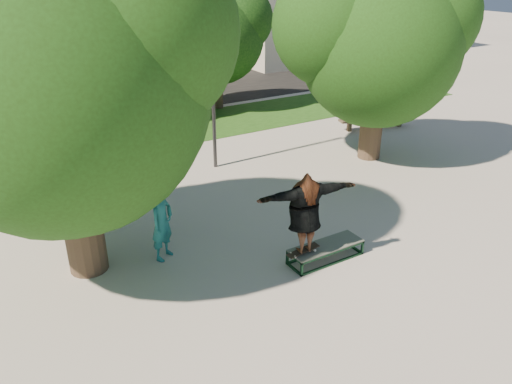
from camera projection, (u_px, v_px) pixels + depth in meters
ground at (271, 239)px, 12.39m from camera, size 120.00×120.00×0.00m
grass_strip at (165, 131)px, 20.22m from camera, size 30.00×4.00×0.02m
asphalt_strip at (97, 100)px, 24.80m from camera, size 40.00×8.00×0.01m
tree_left at (51, 69)px, 9.36m from camera, size 6.96×5.95×7.12m
tree_right at (377, 36)px, 15.85m from camera, size 6.24×5.33×6.51m
bg_tree_mid at (83, 24)px, 19.56m from camera, size 5.76×4.92×6.24m
bg_tree_right at (214, 30)px, 21.98m from camera, size 5.04×4.31×5.43m
lamppost at (212, 72)px, 15.41m from camera, size 0.25×0.15×6.11m
grind_box at (326, 252)px, 11.45m from camera, size 1.80×0.60×0.38m
skater_rig at (305, 213)px, 10.65m from camera, size 2.35×0.99×1.93m
bystander at (162, 222)px, 11.23m from camera, size 0.80×0.74×1.83m
bench at (375, 119)px, 20.37m from camera, size 3.12×1.20×0.48m
car_dark at (61, 95)px, 22.86m from camera, size 1.59×4.14×1.34m
car_grey at (142, 79)px, 25.82m from camera, size 2.65×5.38×1.47m
car_silver_b at (167, 82)px, 24.82m from camera, size 2.73×5.84×1.65m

